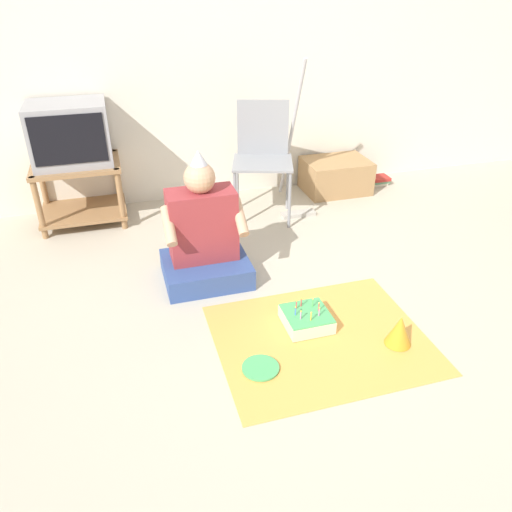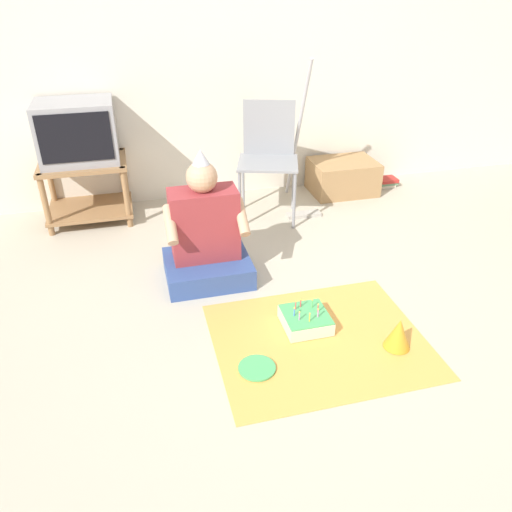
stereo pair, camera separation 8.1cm
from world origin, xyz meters
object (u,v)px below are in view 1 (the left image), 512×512
(birthday_cake, at_px, (307,319))
(folding_chair, at_px, (263,151))
(dust_mop, at_px, (294,168))
(paper_plate, at_px, (261,368))
(cardboard_box_stack, at_px, (336,176))
(tv, at_px, (70,133))
(book_pile, at_px, (379,180))
(person_seated, at_px, (204,239))
(party_hat_blue, at_px, (400,330))

(birthday_cake, bearing_deg, folding_chair, 82.40)
(dust_mop, height_order, paper_plate, dust_mop)
(cardboard_box_stack, relative_size, dust_mop, 0.46)
(tv, bearing_deg, book_pile, 0.47)
(cardboard_box_stack, bearing_deg, person_seated, -142.19)
(book_pile, xyz_separation_m, party_hat_blue, (-1.02, -2.08, 0.05))
(cardboard_box_stack, relative_size, party_hat_blue, 3.22)
(tv, relative_size, folding_chair, 0.62)
(party_hat_blue, bearing_deg, cardboard_box_stack, 74.87)
(folding_chair, relative_size, party_hat_blue, 5.12)
(book_pile, xyz_separation_m, birthday_cake, (-1.43, -1.79, 0.01))
(dust_mop, bearing_deg, folding_chair, 179.46)
(paper_plate, bearing_deg, dust_mop, 65.08)
(cardboard_box_stack, xyz_separation_m, birthday_cake, (-0.97, -1.77, -0.10))
(tv, relative_size, birthday_cake, 2.20)
(folding_chair, distance_m, birthday_cake, 1.59)
(person_seated, bearing_deg, party_hat_blue, -48.36)
(dust_mop, height_order, birthday_cake, dust_mop)
(paper_plate, bearing_deg, tv, 112.53)
(paper_plate, bearing_deg, book_pile, 49.16)
(folding_chair, distance_m, person_seated, 1.08)
(person_seated, height_order, party_hat_blue, person_seated)
(dust_mop, bearing_deg, tv, 170.70)
(cardboard_box_stack, relative_size, birthday_cake, 2.22)
(cardboard_box_stack, bearing_deg, book_pile, 3.05)
(folding_chair, height_order, birthday_cake, folding_chair)
(person_seated, distance_m, birthday_cake, 0.84)
(cardboard_box_stack, bearing_deg, tv, 179.93)
(tv, height_order, book_pile, tv)
(cardboard_box_stack, distance_m, person_seated, 1.79)
(book_pile, distance_m, party_hat_blue, 2.32)
(person_seated, height_order, birthday_cake, person_seated)
(book_pile, bearing_deg, person_seated, -149.10)
(dust_mop, xyz_separation_m, person_seated, (-0.91, -0.83, -0.08))
(dust_mop, xyz_separation_m, paper_plate, (-0.82, -1.77, -0.35))
(person_seated, xyz_separation_m, party_hat_blue, (0.86, -0.96, -0.19))
(tv, relative_size, book_pile, 3.13)
(party_hat_blue, bearing_deg, dust_mop, 88.23)
(dust_mop, distance_m, person_seated, 1.23)
(birthday_cake, height_order, paper_plate, birthday_cake)
(cardboard_box_stack, xyz_separation_m, person_seated, (-1.41, -1.10, 0.14))
(dust_mop, bearing_deg, person_seated, -137.80)
(folding_chair, xyz_separation_m, birthday_cake, (-0.20, -1.50, -0.48))
(cardboard_box_stack, distance_m, book_pile, 0.47)
(tv, height_order, cardboard_box_stack, tv)
(folding_chair, height_order, book_pile, folding_chair)
(dust_mop, xyz_separation_m, party_hat_blue, (-0.06, -1.79, -0.27))
(book_pile, height_order, party_hat_blue, party_hat_blue)
(book_pile, relative_size, person_seated, 0.21)
(birthday_cake, bearing_deg, dust_mop, 72.65)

